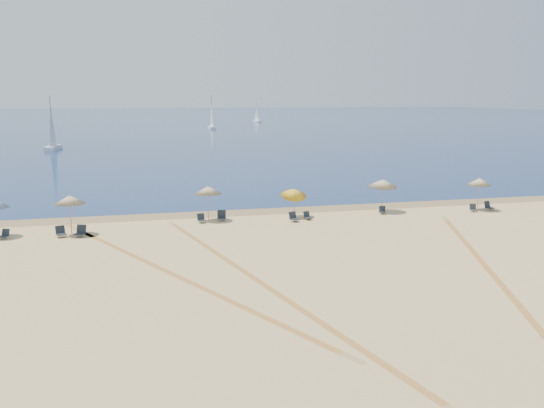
{
  "coord_description": "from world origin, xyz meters",
  "views": [
    {
      "loc": [
        -9.53,
        -19.47,
        8.88
      ],
      "look_at": [
        0.0,
        20.0,
        1.3
      ],
      "focal_mm": 38.27,
      "sensor_mm": 36.0,
      "label": 1
    }
  ],
  "objects_px": {
    "chair_4": "(201,219)",
    "chair_6": "(294,217)",
    "chair_5": "(222,216)",
    "chair_10": "(489,206)",
    "umbrella_3": "(294,192)",
    "chair_9": "(473,208)",
    "chair_3": "(81,231)",
    "chair_2": "(61,232)",
    "chair_1": "(5,234)",
    "umbrella_4": "(383,183)",
    "sailboat_2": "(52,134)",
    "umbrella_5": "(479,182)",
    "sailboat_0": "(212,119)",
    "chair_7": "(308,216)",
    "sailboat_1": "(257,116)",
    "umbrella_2": "(208,190)",
    "chair_8": "(382,211)",
    "umbrella_1": "(70,200)"
  },
  "relations": [
    {
      "from": "chair_9",
      "to": "chair_3",
      "type": "bearing_deg",
      "value": -162.02
    },
    {
      "from": "umbrella_3",
      "to": "sailboat_0",
      "type": "bearing_deg",
      "value": 85.18
    },
    {
      "from": "umbrella_2",
      "to": "chair_9",
      "type": "height_order",
      "value": "umbrella_2"
    },
    {
      "from": "chair_2",
      "to": "chair_6",
      "type": "bearing_deg",
      "value": -15.69
    },
    {
      "from": "chair_6",
      "to": "chair_8",
      "type": "distance_m",
      "value": 7.42
    },
    {
      "from": "chair_6",
      "to": "chair_10",
      "type": "relative_size",
      "value": 1.02
    },
    {
      "from": "chair_4",
      "to": "chair_6",
      "type": "distance_m",
      "value": 6.6
    },
    {
      "from": "sailboat_0",
      "to": "chair_10",
      "type": "bearing_deg",
      "value": -87.76
    },
    {
      "from": "umbrella_3",
      "to": "chair_3",
      "type": "distance_m",
      "value": 15.21
    },
    {
      "from": "umbrella_3",
      "to": "chair_8",
      "type": "distance_m",
      "value": 7.15
    },
    {
      "from": "chair_5",
      "to": "chair_10",
      "type": "relative_size",
      "value": 1.01
    },
    {
      "from": "chair_7",
      "to": "chair_10",
      "type": "xyz_separation_m",
      "value": [
        15.03,
        0.16,
        0.04
      ]
    },
    {
      "from": "chair_7",
      "to": "umbrella_4",
      "type": "bearing_deg",
      "value": -4.97
    },
    {
      "from": "chair_5",
      "to": "sailboat_0",
      "type": "relative_size",
      "value": 0.09
    },
    {
      "from": "chair_5",
      "to": "chair_8",
      "type": "bearing_deg",
      "value": 7.52
    },
    {
      "from": "chair_4",
      "to": "sailboat_0",
      "type": "bearing_deg",
      "value": 67.14
    },
    {
      "from": "chair_6",
      "to": "sailboat_2",
      "type": "relative_size",
      "value": 0.09
    },
    {
      "from": "chair_4",
      "to": "umbrella_4",
      "type": "bearing_deg",
      "value": -12.16
    },
    {
      "from": "chair_6",
      "to": "chair_8",
      "type": "xyz_separation_m",
      "value": [
        7.35,
        1.02,
        -0.05
      ]
    },
    {
      "from": "chair_3",
      "to": "chair_7",
      "type": "distance_m",
      "value": 15.75
    },
    {
      "from": "umbrella_1",
      "to": "sailboat_2",
      "type": "relative_size",
      "value": 0.3
    },
    {
      "from": "chair_9",
      "to": "sailboat_1",
      "type": "bearing_deg",
      "value": 99.4
    },
    {
      "from": "chair_7",
      "to": "sailboat_0",
      "type": "xyz_separation_m",
      "value": [
        9.25,
        119.76,
        2.48
      ]
    },
    {
      "from": "umbrella_3",
      "to": "chair_3",
      "type": "bearing_deg",
      "value": -170.4
    },
    {
      "from": "chair_6",
      "to": "chair_9",
      "type": "relative_size",
      "value": 1.19
    },
    {
      "from": "chair_7",
      "to": "sailboat_2",
      "type": "height_order",
      "value": "sailboat_2"
    },
    {
      "from": "chair_7",
      "to": "sailboat_1",
      "type": "bearing_deg",
      "value": 61.5
    },
    {
      "from": "umbrella_3",
      "to": "chair_4",
      "type": "relative_size",
      "value": 3.34
    },
    {
      "from": "umbrella_4",
      "to": "chair_3",
      "type": "distance_m",
      "value": 22.47
    },
    {
      "from": "chair_1",
      "to": "chair_5",
      "type": "distance_m",
      "value": 14.34
    },
    {
      "from": "umbrella_2",
      "to": "chair_7",
      "type": "relative_size",
      "value": 3.65
    },
    {
      "from": "chair_10",
      "to": "chair_2",
      "type": "bearing_deg",
      "value": 165.78
    },
    {
      "from": "umbrella_4",
      "to": "sailboat_2",
      "type": "distance_m",
      "value": 69.73
    },
    {
      "from": "umbrella_1",
      "to": "chair_4",
      "type": "bearing_deg",
      "value": 10.83
    },
    {
      "from": "chair_9",
      "to": "chair_10",
      "type": "bearing_deg",
      "value": 26.18
    },
    {
      "from": "sailboat_2",
      "to": "sailboat_0",
      "type": "bearing_deg",
      "value": 66.06
    },
    {
      "from": "chair_4",
      "to": "chair_9",
      "type": "distance_m",
      "value": 21.14
    },
    {
      "from": "chair_4",
      "to": "chair_7",
      "type": "xyz_separation_m",
      "value": [
        7.65,
        -0.83,
        -0.02
      ]
    },
    {
      "from": "chair_4",
      "to": "chair_9",
      "type": "relative_size",
      "value": 1.07
    },
    {
      "from": "sailboat_0",
      "to": "sailboat_2",
      "type": "distance_m",
      "value": 65.84
    },
    {
      "from": "umbrella_1",
      "to": "chair_4",
      "type": "xyz_separation_m",
      "value": [
        8.65,
        1.66,
        -2.04
      ]
    },
    {
      "from": "chair_1",
      "to": "chair_4",
      "type": "distance_m",
      "value": 12.79
    },
    {
      "from": "chair_3",
      "to": "sailboat_1",
      "type": "bearing_deg",
      "value": 92.01
    },
    {
      "from": "chair_4",
      "to": "chair_9",
      "type": "xyz_separation_m",
      "value": [
        21.12,
        -0.97,
        -0.02
      ]
    },
    {
      "from": "chair_1",
      "to": "sailboat_2",
      "type": "height_order",
      "value": "sailboat_2"
    },
    {
      "from": "umbrella_5",
      "to": "sailboat_0",
      "type": "height_order",
      "value": "sailboat_0"
    },
    {
      "from": "umbrella_1",
      "to": "umbrella_5",
      "type": "bearing_deg",
      "value": 2.22
    },
    {
      "from": "chair_5",
      "to": "chair_9",
      "type": "bearing_deg",
      "value": 6.14
    },
    {
      "from": "chair_5",
      "to": "chair_7",
      "type": "bearing_deg",
      "value": -1.11
    },
    {
      "from": "umbrella_3",
      "to": "chair_3",
      "type": "height_order",
      "value": "umbrella_3"
    }
  ]
}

